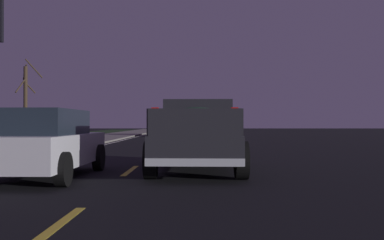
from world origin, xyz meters
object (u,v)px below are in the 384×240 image
sedan_white (43,143)px  sedan_black (159,128)px  pickup_truck (198,133)px  bare_tree_far (26,100)px

sedan_white → sedan_black: bearing=-0.3°
sedan_black → pickup_truck: bearing=-173.7°
sedan_black → bare_tree_far: size_ratio=0.74×
bare_tree_far → pickup_truck: bearing=-149.0°
pickup_truck → bare_tree_far: (20.67, 12.41, 1.96)m
sedan_white → bare_tree_far: bare_tree_far is taller
pickup_truck → sedan_black: (30.10, 3.34, -0.20)m
pickup_truck → bare_tree_far: size_ratio=0.92×
sedan_white → pickup_truck: bearing=-65.8°
pickup_truck → sedan_white: pickup_truck is taller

